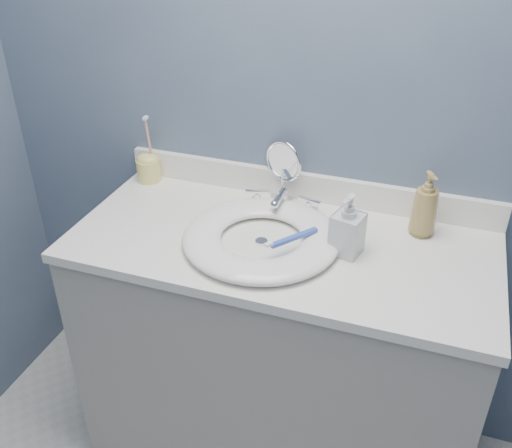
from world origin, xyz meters
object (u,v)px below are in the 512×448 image
at_px(soap_bottle_amber, 425,204).
at_px(toothbrush_holder, 148,166).
at_px(soap_bottle_clear, 348,225).
at_px(makeup_mirror, 283,168).

xyz_separation_m(soap_bottle_amber, toothbrush_holder, (-0.91, 0.04, -0.05)).
bearing_deg(toothbrush_holder, soap_bottle_clear, -16.28).
bearing_deg(soap_bottle_amber, toothbrush_holder, 147.37).
distance_m(makeup_mirror, soap_bottle_clear, 0.35).
height_order(makeup_mirror, soap_bottle_amber, makeup_mirror).
bearing_deg(toothbrush_holder, makeup_mirror, 2.94).
bearing_deg(makeup_mirror, toothbrush_holder, -155.70).
xyz_separation_m(makeup_mirror, toothbrush_holder, (-0.47, -0.02, -0.06)).
height_order(soap_bottle_amber, soap_bottle_clear, soap_bottle_amber).
xyz_separation_m(makeup_mirror, soap_bottle_amber, (0.44, -0.07, -0.01)).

